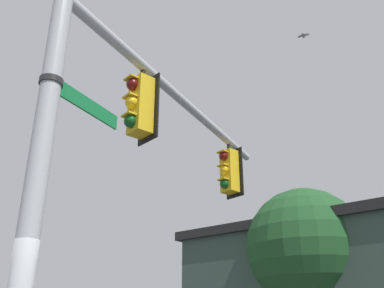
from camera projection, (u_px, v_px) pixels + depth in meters
name	position (u px, v px, depth m)	size (l,w,h in m)	color
signal_pole	(37.00, 176.00, 4.95)	(0.26, 0.26, 6.45)	#ADB2B7
mast_arm	(184.00, 103.00, 8.81)	(0.19, 0.19, 6.96)	#ADB2B7
traffic_light_nearest_pole	(140.00, 105.00, 7.26)	(0.54, 0.49, 1.31)	black
traffic_light_mid_inner	(229.00, 171.00, 10.31)	(0.54, 0.49, 1.31)	black
street_name_sign	(73.00, 96.00, 5.77)	(0.64, 1.42, 0.22)	#147238
bird_flying	(303.00, 35.00, 9.42)	(0.25, 0.20, 0.06)	gray
tree_by_storefront	(306.00, 248.00, 13.09)	(3.64, 3.64, 5.69)	#4C3823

